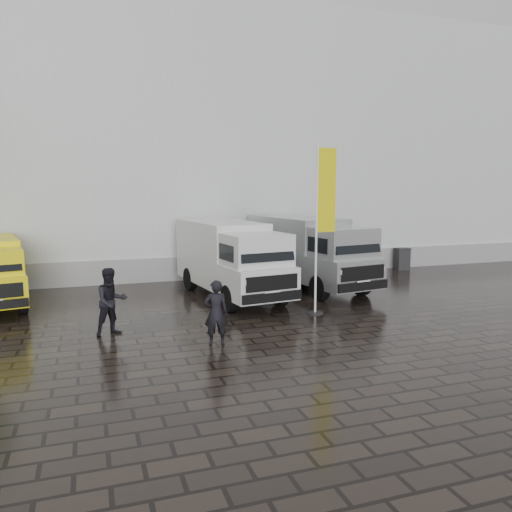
{
  "coord_description": "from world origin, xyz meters",
  "views": [
    {
      "loc": [
        -5.76,
        -12.97,
        3.92
      ],
      "look_at": [
        -0.64,
        2.2,
        1.73
      ],
      "focal_mm": 35.0,
      "sensor_mm": 36.0,
      "label": 1
    }
  ],
  "objects_px": {
    "van_silver": "(309,253)",
    "person_tent": "(111,302)",
    "van_white": "(231,260)",
    "flagpole": "(322,218)",
    "wheelie_bin": "(402,259)",
    "person_front": "(216,313)"
  },
  "relations": [
    {
      "from": "person_front",
      "to": "wheelie_bin",
      "type": "bearing_deg",
      "value": -136.41
    },
    {
      "from": "van_white",
      "to": "person_tent",
      "type": "bearing_deg",
      "value": -148.87
    },
    {
      "from": "van_white",
      "to": "person_front",
      "type": "relative_size",
      "value": 3.74
    },
    {
      "from": "van_white",
      "to": "flagpole",
      "type": "relative_size",
      "value": 1.16
    },
    {
      "from": "van_white",
      "to": "wheelie_bin",
      "type": "relative_size",
      "value": 5.95
    },
    {
      "from": "flagpole",
      "to": "wheelie_bin",
      "type": "bearing_deg",
      "value": 40.66
    },
    {
      "from": "flagpole",
      "to": "person_front",
      "type": "relative_size",
      "value": 3.22
    },
    {
      "from": "flagpole",
      "to": "person_tent",
      "type": "relative_size",
      "value": 2.94
    },
    {
      "from": "van_white",
      "to": "van_silver",
      "type": "height_order",
      "value": "van_silver"
    },
    {
      "from": "wheelie_bin",
      "to": "person_front",
      "type": "bearing_deg",
      "value": -133.48
    },
    {
      "from": "van_silver",
      "to": "person_tent",
      "type": "height_order",
      "value": "van_silver"
    },
    {
      "from": "van_silver",
      "to": "flagpole",
      "type": "bearing_deg",
      "value": -118.86
    },
    {
      "from": "van_silver",
      "to": "person_front",
      "type": "bearing_deg",
      "value": -141.24
    },
    {
      "from": "wheelie_bin",
      "to": "van_white",
      "type": "bearing_deg",
      "value": -151.2
    },
    {
      "from": "flagpole",
      "to": "person_tent",
      "type": "distance_m",
      "value": 6.7
    },
    {
      "from": "van_silver",
      "to": "person_tent",
      "type": "xyz_separation_m",
      "value": [
        -7.67,
        -4.09,
        -0.47
      ]
    },
    {
      "from": "van_silver",
      "to": "person_tent",
      "type": "bearing_deg",
      "value": -161.39
    },
    {
      "from": "flagpole",
      "to": "wheelie_bin",
      "type": "height_order",
      "value": "flagpole"
    },
    {
      "from": "van_silver",
      "to": "flagpole",
      "type": "height_order",
      "value": "flagpole"
    },
    {
      "from": "van_silver",
      "to": "person_tent",
      "type": "distance_m",
      "value": 8.71
    },
    {
      "from": "flagpole",
      "to": "van_white",
      "type": "bearing_deg",
      "value": 123.16
    },
    {
      "from": "van_silver",
      "to": "van_white",
      "type": "bearing_deg",
      "value": -178.95
    }
  ]
}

